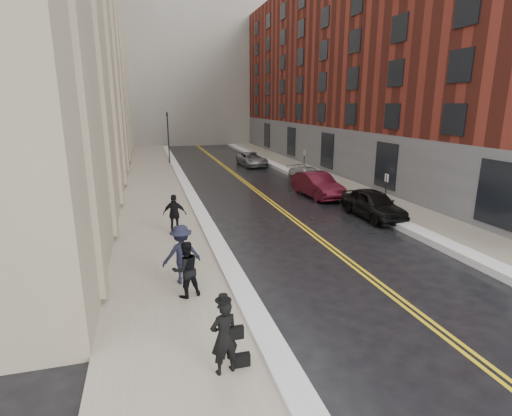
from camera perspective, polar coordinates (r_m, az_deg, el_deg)
ground at (r=13.51m, az=7.70°, el=-11.78°), size 160.00×160.00×0.00m
sidewalk_left at (r=27.71m, az=-14.29°, el=1.92°), size 4.00×64.00×0.15m
sidewalk_right at (r=31.00m, az=11.51°, el=3.41°), size 3.00×64.00×0.15m
lane_stripe_a at (r=28.66m, az=-0.41°, el=2.65°), size 0.12×64.00×0.01m
lane_stripe_b at (r=28.72m, az=0.05°, el=2.68°), size 0.12×64.00×0.01m
snow_ridge_left at (r=27.83m, az=-9.56°, el=2.35°), size 0.70×60.80×0.26m
snow_ridge_right at (r=30.20m, az=8.38°, el=3.40°), size 0.85×60.80×0.30m
building_right at (r=40.88m, az=18.77°, el=18.20°), size 14.00×50.00×18.00m
tower_far_right at (r=80.95m, az=-1.86°, el=26.12°), size 22.00×18.00×44.00m
traffic_signal at (r=41.23m, az=-12.45°, el=10.34°), size 0.18×0.15×5.20m
parking_sign_near at (r=23.43m, az=18.04°, el=2.57°), size 0.06×0.35×2.23m
parking_sign_far at (r=33.92m, az=6.90°, el=6.76°), size 0.06×0.35×2.23m
car_black at (r=22.33m, az=16.39°, el=0.57°), size 1.92×4.54×1.53m
car_maroon at (r=26.65m, az=8.69°, el=3.29°), size 2.11×4.95×1.59m
car_silver_near at (r=30.20m, az=7.59°, el=4.44°), size 2.27×4.77×1.34m
car_silver_far at (r=39.65m, az=-0.58°, el=6.99°), size 2.44×4.86×1.32m
pedestrian_main at (r=9.22m, az=-4.58°, el=-17.89°), size 0.73×0.57×1.77m
pedestrian_a at (r=12.60m, az=-9.99°, el=-8.62°), size 1.03×0.90×1.80m
pedestrian_b at (r=13.56m, az=-10.58°, el=-6.48°), size 1.41×0.97×2.00m
pedestrian_c at (r=18.71m, az=-11.53°, el=-0.85°), size 1.16×0.71×1.84m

